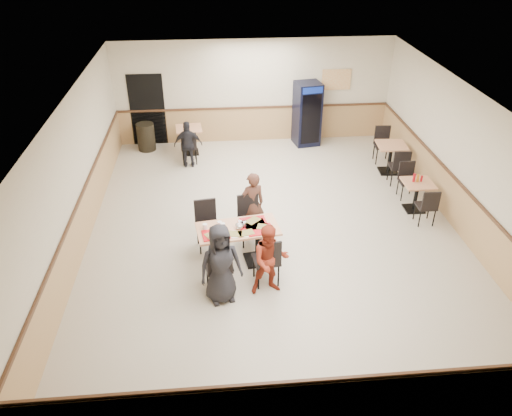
{
  "coord_description": "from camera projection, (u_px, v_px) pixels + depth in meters",
  "views": [
    {
      "loc": [
        -1.21,
        -9.08,
        6.07
      ],
      "look_at": [
        -0.43,
        -0.5,
        0.88
      ],
      "focal_mm": 35.0,
      "sensor_mm": 36.0,
      "label": 1
    }
  ],
  "objects": [
    {
      "name": "diner_woman_right",
      "position": [
        270.0,
        260.0,
        8.86
      ],
      "size": [
        0.74,
        0.6,
        1.4
      ],
      "primitive_type": "imported",
      "rotation": [
        0.0,
        0.0,
        0.11
      ],
      "color": "maroon",
      "rests_on": "ground"
    },
    {
      "name": "back_table_chair_lone",
      "position": [
        189.0,
        146.0,
        13.63
      ],
      "size": [
        0.49,
        0.49,
        0.97
      ],
      "primitive_type": null,
      "rotation": [
        0.0,
        0.0,
        3.22
      ],
      "color": "black",
      "rests_on": "ground"
    },
    {
      "name": "diner_woman_left",
      "position": [
        221.0,
        264.0,
        8.65
      ],
      "size": [
        0.85,
        0.66,
        1.54
      ],
      "primitive_type": "imported",
      "rotation": [
        0.0,
        0.0,
        0.25
      ],
      "color": "black",
      "rests_on": "ground"
    },
    {
      "name": "side_table_far_chair_south",
      "position": [
        398.0,
        165.0,
        12.57
      ],
      "size": [
        0.5,
        0.5,
        1.01
      ],
      "primitive_type": null,
      "rotation": [
        0.0,
        0.0,
        3.07
      ],
      "color": "black",
      "rests_on": "ground"
    },
    {
      "name": "lone_diner",
      "position": [
        188.0,
        144.0,
        13.33
      ],
      "size": [
        0.76,
        0.32,
        1.29
      ],
      "primitive_type": "imported",
      "rotation": [
        0.0,
        0.0,
        3.14
      ],
      "color": "black",
      "rests_on": "ground"
    },
    {
      "name": "back_table",
      "position": [
        189.0,
        136.0,
        14.14
      ],
      "size": [
        0.77,
        0.77,
        0.77
      ],
      "rotation": [
        0.0,
        0.0,
        0.08
      ],
      "color": "black",
      "rests_on": "ground"
    },
    {
      "name": "side_table_far",
      "position": [
        390.0,
        154.0,
        13.1
      ],
      "size": [
        0.79,
        0.79,
        0.79
      ],
      "rotation": [
        0.0,
        0.0,
        -0.07
      ],
      "color": "black",
      "rests_on": "ground"
    },
    {
      "name": "side_table_near_chair_south",
      "position": [
        426.0,
        205.0,
        10.98
      ],
      "size": [
        0.43,
        0.43,
        0.91
      ],
      "primitive_type": null,
      "rotation": [
        0.0,
        0.0,
        3.13
      ],
      "color": "black",
      "rests_on": "ground"
    },
    {
      "name": "side_table_far_chair_north",
      "position": [
        383.0,
        145.0,
        13.65
      ],
      "size": [
        0.5,
        0.5,
        1.01
      ],
      "primitive_type": null,
      "rotation": [
        0.0,
        0.0,
        -0.07
      ],
      "color": "black",
      "rests_on": "ground"
    },
    {
      "name": "main_table",
      "position": [
        238.0,
        240.0,
        9.65
      ],
      "size": [
        1.65,
        0.99,
        0.84
      ],
      "rotation": [
        0.0,
        0.0,
        0.14
      ],
      "color": "black",
      "rests_on": "ground"
    },
    {
      "name": "diner_man_opposite",
      "position": [
        252.0,
        205.0,
        10.44
      ],
      "size": [
        0.62,
        0.5,
        1.48
      ],
      "primitive_type": "imported",
      "rotation": [
        0.0,
        0.0,
        3.45
      ],
      "color": "#502D22",
      "rests_on": "ground"
    },
    {
      "name": "side_table_near_chair_north",
      "position": [
        408.0,
        181.0,
        11.96
      ],
      "size": [
        0.43,
        0.43,
        0.91
      ],
      "primitive_type": null,
      "rotation": [
        0.0,
        0.0,
        -0.01
      ],
      "color": "black",
      "rests_on": "ground"
    },
    {
      "name": "main_chairs",
      "position": [
        235.0,
        242.0,
        9.65
      ],
      "size": [
        1.63,
        2.0,
        1.06
      ],
      "rotation": [
        0.0,
        0.0,
        0.14
      ],
      "color": "black",
      "rests_on": "ground"
    },
    {
      "name": "pepsi_cooler",
      "position": [
        307.0,
        114.0,
        14.53
      ],
      "size": [
        0.8,
        0.81,
        1.85
      ],
      "rotation": [
        0.0,
        0.0,
        0.17
      ],
      "color": "black",
      "rests_on": "ground"
    },
    {
      "name": "room_shell",
      "position": [
        330.0,
        154.0,
        12.98
      ],
      "size": [
        10.0,
        10.0,
        10.0
      ],
      "color": "silver",
      "rests_on": "ground"
    },
    {
      "name": "tabletop_clutter",
      "position": [
        240.0,
        228.0,
        9.45
      ],
      "size": [
        1.38,
        0.81,
        0.12
      ],
      "rotation": [
        0.0,
        0.0,
        0.14
      ],
      "color": "red",
      "rests_on": "main_table"
    },
    {
      "name": "trash_bin",
      "position": [
        146.0,
        137.0,
        14.4
      ],
      "size": [
        0.5,
        0.5,
        0.79
      ],
      "primitive_type": "cylinder",
      "color": "black",
      "rests_on": "ground"
    },
    {
      "name": "condiment_caddy",
      "position": [
        417.0,
        178.0,
        11.33
      ],
      "size": [
        0.23,
        0.06,
        0.2
      ],
      "color": "#AD0C16",
      "rests_on": "side_table_near"
    },
    {
      "name": "side_table_near",
      "position": [
        417.0,
        192.0,
        11.46
      ],
      "size": [
        0.68,
        0.68,
        0.72
      ],
      "rotation": [
        0.0,
        0.0,
        -0.01
      ],
      "color": "black",
      "rests_on": "ground"
    },
    {
      "name": "ground",
      "position": [
        274.0,
        230.0,
        10.97
      ],
      "size": [
        10.0,
        10.0,
        0.0
      ],
      "primitive_type": "plane",
      "color": "beige",
      "rests_on": "ground"
    }
  ]
}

